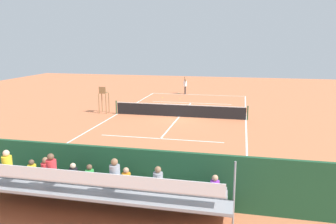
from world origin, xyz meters
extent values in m
plane|color=#CC7047|center=(0.00, 0.00, 0.00)|extent=(60.00, 60.00, 0.00)
cube|color=white|center=(0.00, -11.00, 0.00)|extent=(10.00, 0.10, 0.01)
cube|color=white|center=(0.00, 11.00, 0.00)|extent=(10.00, 0.10, 0.01)
cube|color=white|center=(-5.00, 0.00, 0.00)|extent=(0.10, 22.00, 0.01)
cube|color=white|center=(5.00, 0.00, 0.00)|extent=(0.10, 22.00, 0.01)
cube|color=white|center=(0.00, -6.05, 0.00)|extent=(7.50, 0.10, 0.01)
cube|color=white|center=(0.00, 6.05, 0.00)|extent=(7.50, 0.10, 0.01)
cube|color=white|center=(0.00, 0.00, 0.00)|extent=(0.10, 12.10, 0.01)
cube|color=white|center=(0.00, -11.00, 0.00)|extent=(0.10, 0.30, 0.01)
cube|color=black|center=(0.00, 0.00, 0.46)|extent=(10.00, 0.02, 0.91)
cube|color=white|center=(0.00, 0.00, 0.94)|extent=(10.00, 0.04, 0.06)
cylinder|color=#2D5133|center=(-5.10, 0.00, 0.54)|extent=(0.10, 0.10, 1.07)
cylinder|color=#2D5133|center=(5.10, 0.00, 0.54)|extent=(0.10, 0.10, 1.07)
cube|color=#1E4C2D|center=(0.00, 14.00, 1.00)|extent=(18.00, 0.16, 2.00)
cube|color=gray|center=(0.00, 14.35, 0.23)|extent=(9.00, 0.10, 0.45)
cube|color=gray|center=(0.00, 14.70, 0.41)|extent=(9.00, 0.80, 0.08)
cube|color=gray|center=(0.00, 14.32, 0.23)|extent=(9.00, 0.04, 0.45)
cube|color=silver|center=(0.00, 14.80, 0.83)|extent=(8.60, 0.36, 0.04)
cube|color=silver|center=(0.00, 14.98, 1.03)|extent=(8.60, 0.03, 0.36)
cube|color=gray|center=(0.00, 15.50, 0.86)|extent=(9.00, 0.80, 0.08)
cube|color=gray|center=(0.00, 15.12, 0.68)|extent=(9.00, 0.04, 0.45)
cube|color=silver|center=(0.00, 15.60, 1.28)|extent=(8.60, 0.36, 0.04)
cube|color=silver|center=(0.00, 15.78, 1.48)|extent=(8.60, 0.03, 0.36)
cube|color=gray|center=(0.00, 16.30, 1.31)|extent=(9.00, 0.80, 0.08)
cube|color=gray|center=(0.00, 15.92, 1.12)|extent=(9.00, 0.04, 0.45)
cube|color=silver|center=(0.00, 16.40, 1.73)|extent=(8.60, 0.36, 0.04)
cube|color=silver|center=(0.00, 16.58, 1.93)|extent=(8.60, 0.03, 0.36)
cylinder|color=gray|center=(-4.50, 15.50, 1.18)|extent=(0.06, 0.06, 2.35)
cube|color=#2D2D33|center=(-1.18, 16.23, 1.77)|extent=(0.32, 0.40, 0.12)
cylinder|color=#9399A3|center=(-1.18, 16.35, 2.06)|extent=(0.30, 0.30, 0.45)
sphere|color=#8C6647|center=(-1.18, 16.35, 2.38)|extent=(0.20, 0.20, 0.20)
cube|color=#2D2D33|center=(1.00, 14.63, 0.87)|extent=(0.32, 0.40, 0.12)
cylinder|color=black|center=(1.00, 14.75, 1.16)|extent=(0.30, 0.30, 0.45)
sphere|color=beige|center=(1.00, 14.75, 1.48)|extent=(0.20, 0.20, 0.20)
cube|color=#2D2D33|center=(0.81, 16.23, 1.77)|extent=(0.32, 0.40, 0.12)
cylinder|color=red|center=(0.81, 16.35, 2.06)|extent=(0.30, 0.30, 0.45)
sphere|color=brown|center=(0.81, 16.35, 2.38)|extent=(0.20, 0.20, 0.20)
cube|color=#2D2D33|center=(-0.93, 14.63, 0.87)|extent=(0.32, 0.40, 0.12)
cylinder|color=orange|center=(-0.93, 14.75, 1.16)|extent=(0.30, 0.30, 0.45)
sphere|color=tan|center=(-0.93, 14.75, 1.48)|extent=(0.20, 0.20, 0.20)
cube|color=#2D2D33|center=(1.52, 15.43, 1.32)|extent=(0.32, 0.40, 0.12)
cylinder|color=red|center=(1.52, 15.55, 1.60)|extent=(0.30, 0.30, 0.45)
sphere|color=#8C6647|center=(1.52, 15.55, 1.93)|extent=(0.20, 0.20, 0.20)
cube|color=#2D2D33|center=(-2.23, 15.43, 1.32)|extent=(0.32, 0.40, 0.12)
cylinder|color=#9399A3|center=(-2.23, 15.55, 1.60)|extent=(0.30, 0.30, 0.45)
sphere|color=#8C6647|center=(-2.23, 15.55, 1.93)|extent=(0.20, 0.20, 0.20)
cube|color=#2D2D33|center=(-3.89, 14.63, 0.87)|extent=(0.32, 0.40, 0.12)
cylinder|color=purple|center=(-3.89, 14.75, 1.16)|extent=(0.30, 0.30, 0.45)
sphere|color=tan|center=(-3.89, 14.75, 1.48)|extent=(0.20, 0.20, 0.20)
cube|color=#2D2D33|center=(2.30, 16.23, 1.77)|extent=(0.32, 0.40, 0.12)
cylinder|color=yellow|center=(2.30, 16.35, 2.06)|extent=(0.30, 0.30, 0.45)
sphere|color=beige|center=(2.30, 16.35, 2.38)|extent=(0.20, 0.20, 0.20)
cube|color=#2D2D33|center=(0.39, 14.63, 0.87)|extent=(0.32, 0.40, 0.12)
cylinder|color=green|center=(0.39, 14.75, 1.16)|extent=(0.30, 0.30, 0.45)
sphere|color=brown|center=(0.39, 14.75, 1.48)|extent=(0.20, 0.20, 0.20)
cube|color=#2D2D33|center=(2.61, 14.63, 0.87)|extent=(0.32, 0.40, 0.12)
cylinder|color=yellow|center=(2.61, 14.75, 1.16)|extent=(0.30, 0.30, 0.45)
sphere|color=brown|center=(2.61, 14.75, 1.48)|extent=(0.20, 0.20, 0.20)
cylinder|color=olive|center=(5.90, -0.45, 0.80)|extent=(0.07, 0.07, 1.60)
cylinder|color=olive|center=(6.50, -0.45, 0.80)|extent=(0.07, 0.07, 1.60)
cylinder|color=olive|center=(5.90, 0.15, 0.80)|extent=(0.07, 0.07, 1.60)
cylinder|color=olive|center=(6.50, 0.15, 0.80)|extent=(0.07, 0.07, 1.60)
cube|color=olive|center=(6.20, -0.15, 1.63)|extent=(0.56, 0.56, 0.06)
cube|color=olive|center=(6.20, 0.09, 1.90)|extent=(0.56, 0.06, 0.48)
cube|color=olive|center=(5.94, -0.15, 1.78)|extent=(0.04, 0.48, 0.04)
cube|color=olive|center=(6.46, -0.15, 1.78)|extent=(0.04, 0.48, 0.04)
cube|color=#234C2D|center=(-2.90, 13.20, 0.45)|extent=(1.80, 0.40, 0.05)
cylinder|color=#234C2D|center=(-3.65, 13.20, 0.23)|extent=(0.06, 0.06, 0.45)
cylinder|color=#234C2D|center=(-2.15, 13.20, 0.23)|extent=(0.06, 0.06, 0.45)
cube|color=#234C2D|center=(-2.90, 13.38, 0.75)|extent=(1.80, 0.04, 0.36)
cube|color=#334C8C|center=(-1.33, 13.40, 0.18)|extent=(0.90, 0.36, 0.36)
cylinder|color=black|center=(1.46, -11.35, 0.42)|extent=(0.14, 0.14, 0.85)
cylinder|color=black|center=(1.42, -11.14, 0.42)|extent=(0.14, 0.14, 0.85)
cylinder|color=white|center=(1.44, -11.24, 1.15)|extent=(0.41, 0.41, 0.60)
sphere|color=#8C6647|center=(1.44, -11.24, 1.56)|extent=(0.22, 0.22, 0.22)
cylinder|color=#8C6647|center=(1.40, -11.03, 1.65)|extent=(0.26, 0.13, 0.55)
cylinder|color=#8C6647|center=(1.48, -11.46, 1.18)|extent=(0.10, 0.10, 0.50)
cylinder|color=black|center=(2.18, -11.36, 0.01)|extent=(0.12, 0.28, 0.03)
torus|color=#D8CC4C|center=(2.27, -11.62, 0.01)|extent=(0.38, 0.38, 0.02)
cylinder|color=white|center=(2.27, -11.62, 0.01)|extent=(0.25, 0.25, 0.00)
sphere|color=#CCDB33|center=(1.40, -7.89, 0.03)|extent=(0.07, 0.07, 0.07)
sphere|color=#CCDB33|center=(3.27, -8.28, 0.03)|extent=(0.07, 0.07, 0.07)
camera|label=1|loc=(-4.57, 24.75, 5.71)|focal=35.96mm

